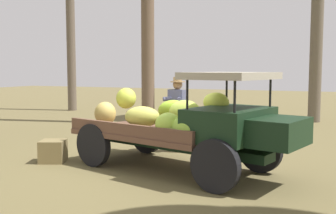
# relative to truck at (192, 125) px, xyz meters

# --- Properties ---
(ground_plane) EXTENTS (60.00, 60.00, 0.00)m
(ground_plane) POSITION_rel_truck_xyz_m (-0.92, 0.22, -0.89)
(ground_plane) COLOR brown
(truck) EXTENTS (4.66, 2.65, 1.86)m
(truck) POSITION_rel_truck_xyz_m (0.00, 0.00, 0.00)
(truck) COLOR black
(truck) RESTS_ON ground
(farmer) EXTENTS (0.52, 0.49, 1.74)m
(farmer) POSITION_rel_truck_xyz_m (-0.97, 1.68, 0.10)
(farmer) COLOR olive
(farmer) RESTS_ON ground
(wooden_crate) EXTENTS (0.64, 0.64, 0.45)m
(wooden_crate) POSITION_rel_truck_xyz_m (-2.95, -0.30, -0.67)
(wooden_crate) COLOR olive
(wooden_crate) RESTS_ON ground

